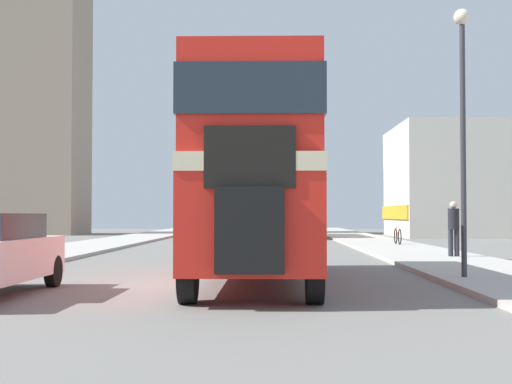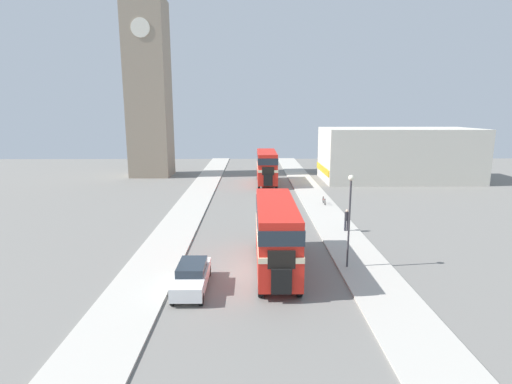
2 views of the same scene
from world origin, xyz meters
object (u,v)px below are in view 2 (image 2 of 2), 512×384
object	(u,v)px
bus_distant	(267,165)
church_tower	(147,50)
double_decker_bus	(276,230)
pedestrian_walking	(347,219)
car_parked_near	(192,276)
street_lamp	(350,208)
bicycle_on_pavement	(324,201)

from	to	relation	value
bus_distant	church_tower	xyz separation A→B (m)	(-17.32, 7.48, 15.91)
double_decker_bus	bus_distant	bearing A→B (deg)	88.94
double_decker_bus	pedestrian_walking	bearing A→B (deg)	50.80
bus_distant	church_tower	distance (m)	24.68
car_parked_near	pedestrian_walking	bearing A→B (deg)	43.73
pedestrian_walking	car_parked_near	bearing A→B (deg)	-136.27
car_parked_near	street_lamp	distance (m)	10.30
bus_distant	street_lamp	distance (m)	30.37
double_decker_bus	street_lamp	distance (m)	4.74
car_parked_near	church_tower	distance (m)	45.77
pedestrian_walking	bus_distant	bearing A→B (deg)	104.33
double_decker_bus	street_lamp	size ratio (longest dim) A/B	1.63
car_parked_near	double_decker_bus	bearing A→B (deg)	31.28
bus_distant	bicycle_on_pavement	bearing A→B (deg)	-66.38
street_lamp	church_tower	size ratio (longest dim) A/B	0.16
bus_distant	pedestrian_walking	xyz separation A→B (m)	(5.71, -22.35, -1.48)
double_decker_bus	car_parked_near	bearing A→B (deg)	-148.72
bicycle_on_pavement	church_tower	size ratio (longest dim) A/B	0.05
bus_distant	church_tower	size ratio (longest dim) A/B	0.26
pedestrian_walking	church_tower	world-z (taller)	church_tower
pedestrian_walking	double_decker_bus	bearing A→B (deg)	-129.20
street_lamp	car_parked_near	bearing A→B (deg)	-162.76
pedestrian_walking	street_lamp	size ratio (longest dim) A/B	0.30
double_decker_bus	church_tower	world-z (taller)	church_tower
car_parked_near	church_tower	world-z (taller)	church_tower
pedestrian_walking	bicycle_on_pavement	world-z (taller)	pedestrian_walking
car_parked_near	street_lamp	xyz separation A→B (m)	(9.36, 2.90, 3.18)
bus_distant	street_lamp	size ratio (longest dim) A/B	1.62
double_decker_bus	pedestrian_walking	size ratio (longest dim) A/B	5.35
car_parked_near	church_tower	bearing A→B (deg)	106.42
double_decker_bus	street_lamp	bearing A→B (deg)	-0.47
bus_distant	street_lamp	bearing A→B (deg)	-82.50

